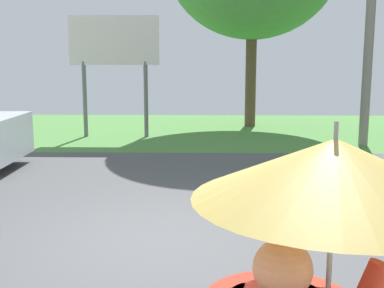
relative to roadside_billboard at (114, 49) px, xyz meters
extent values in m
cube|color=#4C4C4F|center=(1.97, -6.48, -2.60)|extent=(40.00, 8.00, 0.10)
cube|color=#497F3B|center=(1.97, 1.52, -2.60)|extent=(40.00, 8.00, 0.10)
sphere|color=tan|center=(2.89, -12.87, -0.96)|extent=(0.22, 0.22, 0.22)
cylinder|color=gray|center=(3.06, -12.87, -0.92)|extent=(0.02, 0.02, 0.75)
cone|color=gold|center=(3.06, -12.87, -0.59)|extent=(1.01, 1.01, 0.22)
cylinder|color=gray|center=(3.06, -12.87, -0.47)|extent=(0.02, 0.02, 0.10)
cylinder|color=slate|center=(-0.90, 0.00, -1.45)|extent=(0.12, 0.12, 2.20)
cylinder|color=slate|center=(0.90, 0.00, -1.45)|extent=(0.12, 0.12, 2.20)
cube|color=silver|center=(0.00, 0.00, 0.25)|extent=(2.60, 0.10, 1.40)
cylinder|color=brown|center=(4.17, 2.37, -0.72)|extent=(0.36, 0.36, 3.66)
camera|label=1|loc=(2.60, -14.58, -0.20)|focal=46.75mm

